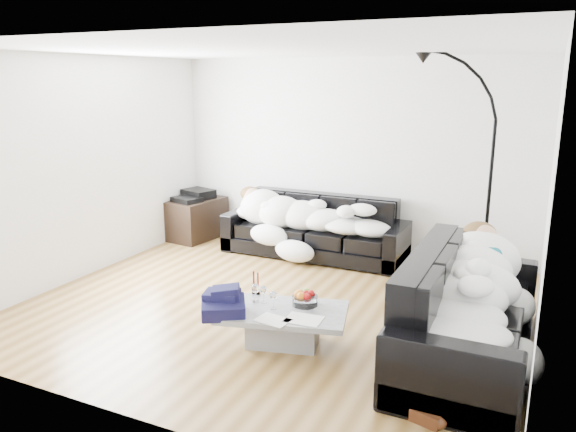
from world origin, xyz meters
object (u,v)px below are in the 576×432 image
at_px(sleeper_right, 472,285).
at_px(wine_glass_a, 264,294).
at_px(shoes, 436,413).
at_px(floor_lamp, 490,188).
at_px(coffee_table, 283,327).
at_px(sleeper_back, 313,211).
at_px(av_cabinet, 196,219).
at_px(sofa_back, 314,227).
at_px(stereo, 195,195).
at_px(candle_right, 258,284).
at_px(fruit_bowl, 305,298).
at_px(sofa_right, 470,307).
at_px(candle_left, 254,283).
at_px(wine_glass_c, 273,300).
at_px(wine_glass_b, 255,293).

height_order(sleeper_right, wine_glass_a, sleeper_right).
distance_m(sleeper_right, shoes, 1.20).
bearing_deg(floor_lamp, coffee_table, -99.51).
distance_m(sleeper_back, av_cabinet, 1.96).
bearing_deg(sofa_back, stereo, 178.68).
height_order(sleeper_right, candle_right, sleeper_right).
bearing_deg(fruit_bowl, sofa_right, 10.63).
bearing_deg(sofa_right, sofa_back, 47.74).
relative_size(sleeper_back, fruit_bowl, 8.83).
height_order(candle_left, stereo, stereo).
bearing_deg(candle_left, wine_glass_c, -36.52).
bearing_deg(stereo, sofa_back, 15.32).
bearing_deg(coffee_table, candle_right, 148.45).
bearing_deg(wine_glass_a, av_cabinet, 134.56).
xyz_separation_m(sofa_back, wine_glass_a, (0.52, -2.44, 0.01)).
bearing_deg(wine_glass_a, floor_lamp, 51.37).
xyz_separation_m(sleeper_right, coffee_table, (-1.53, -0.45, -0.49)).
distance_m(sleeper_right, wine_glass_a, 1.82).
xyz_separation_m(wine_glass_c, shoes, (1.56, -0.57, -0.36)).
bearing_deg(av_cabinet, stereo, 0.00).
relative_size(coffee_table, wine_glass_a, 7.04).
xyz_separation_m(wine_glass_a, stereo, (-2.45, 2.49, 0.24)).
bearing_deg(sleeper_back, sofa_right, -41.56).
distance_m(sofa_right, av_cabinet, 4.72).
bearing_deg(fruit_bowl, candle_left, 175.06).
relative_size(wine_glass_c, floor_lamp, 0.07).
height_order(sofa_right, wine_glass_a, sofa_right).
relative_size(fruit_bowl, stereo, 0.53).
distance_m(sofa_back, sofa_right, 3.08).
relative_size(sleeper_back, wine_glass_b, 11.94).
relative_size(wine_glass_a, wine_glass_b, 0.92).
bearing_deg(stereo, av_cabinet, 0.00).
bearing_deg(av_cabinet, sleeper_right, -19.19).
relative_size(wine_glass_c, shoes, 0.35).
relative_size(wine_glass_c, stereo, 0.38).
xyz_separation_m(wine_glass_c, candle_left, (-0.33, 0.25, 0.03)).
relative_size(sleeper_back, av_cabinet, 2.41).
height_order(coffee_table, wine_glass_a, wine_glass_a).
bearing_deg(wine_glass_b, stereo, 133.42).
height_order(sleeper_right, floor_lamp, floor_lamp).
distance_m(candle_left, av_cabinet, 3.25).
bearing_deg(fruit_bowl, wine_glass_b, -163.73).
distance_m(sofa_back, av_cabinet, 1.94).
bearing_deg(av_cabinet, sofa_back, 6.16).
xyz_separation_m(fruit_bowl, av_cabinet, (-2.81, 2.38, -0.11)).
relative_size(coffee_table, candle_right, 5.32).
height_order(candle_right, floor_lamp, floor_lamp).
height_order(sofa_right, wine_glass_b, sofa_right).
bearing_deg(shoes, wine_glass_c, -173.70).
relative_size(wine_glass_b, stereo, 0.39).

